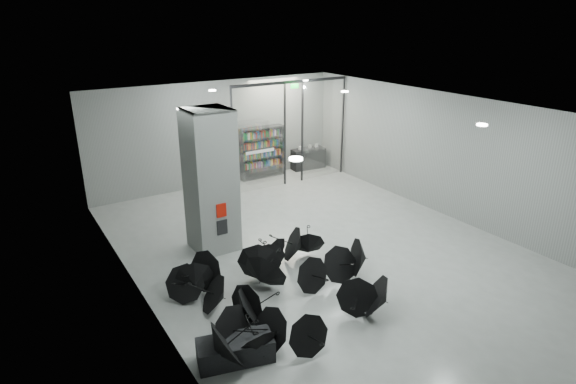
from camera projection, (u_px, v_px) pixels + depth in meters
room at (328, 155)px, 12.41m from camera, size 14.00×14.02×4.01m
column at (211, 181)px, 13.03m from camera, size 1.20×1.20×4.00m
fire_cabinet at (221, 210)px, 12.77m from camera, size 0.28×0.04×0.38m
info_panel at (222, 227)px, 12.94m from camera, size 0.30×0.03×0.42m
exit_sign at (295, 86)px, 17.46m from camera, size 0.30×0.06×0.15m
glass_partition at (291, 129)px, 18.19m from camera, size 5.06×0.08×4.00m
bench at (235, 350)px, 9.14m from camera, size 1.56×0.97×0.47m
bookshelf at (261, 152)px, 19.26m from camera, size 1.91×0.40×2.09m
shop_counter at (308, 158)px, 20.59m from camera, size 1.52×0.71×0.88m
umbrella_cluster at (275, 291)px, 10.94m from camera, size 5.63×4.52×1.31m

